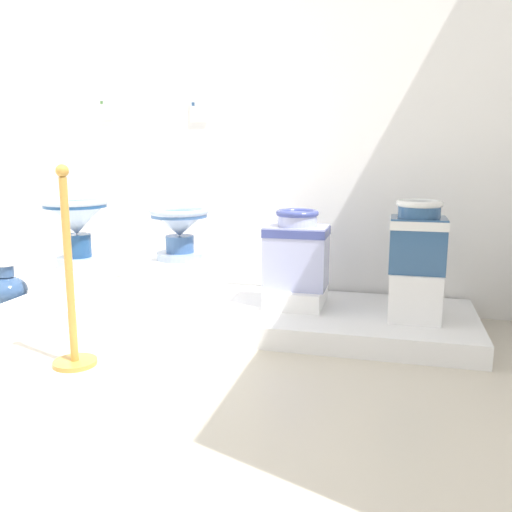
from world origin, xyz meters
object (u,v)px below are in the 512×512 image
Objects in this scene: plinth_block_tall_cobalt at (296,296)px; antique_toilet_pale_glazed at (418,235)px; plinth_block_slender_white at (181,279)px; stanchion_post_near_left at (71,300)px; decorative_vase_companion at (7,289)px; plinth_block_rightmost at (80,280)px; info_placard_second at (199,111)px; antique_toilet_rightmost at (76,221)px; plinth_block_pale_glazed at (414,295)px; info_placard_first at (107,109)px; antique_toilet_tall_cobalt at (297,249)px; antique_toilet_slender_white at (179,226)px.

antique_toilet_pale_glazed is at bearing -7.92° from plinth_block_tall_cobalt.
stanchion_post_near_left is at bearing -104.32° from plinth_block_slender_white.
plinth_block_tall_cobalt is 2.00m from decorative_vase_companion.
stanchion_post_near_left is (-0.22, -0.88, 0.08)m from plinth_block_slender_white.
plinth_block_rightmost is 1.47m from plinth_block_tall_cobalt.
stanchion_post_near_left is at bearing -98.10° from info_placard_second.
antique_toilet_pale_glazed is at bearing 0.12° from antique_toilet_rightmost.
plinth_block_slender_white is 0.91× the size of antique_toilet_pale_glazed.
plinth_block_slender_white is 1.09× the size of decorative_vase_companion.
plinth_block_pale_glazed is 0.34m from antique_toilet_pale_glazed.
info_placard_first is 0.71m from info_placard_second.
info_placard_second is at bearing 152.02° from plinth_block_tall_cobalt.
plinth_block_pale_glazed is (2.17, 0.00, 0.04)m from plinth_block_rightmost.
antique_toilet_rightmost is 1.53m from plinth_block_tall_cobalt.
plinth_block_pale_glazed is (0.71, -0.10, -0.22)m from antique_toilet_tall_cobalt.
antique_toilet_slender_white is 1.11× the size of decorative_vase_companion.
plinth_block_rightmost is 0.89× the size of antique_toilet_pale_glazed.
antique_toilet_tall_cobalt is at bearing 4.01° from plinth_block_rightmost.
antique_toilet_rightmost is 2.17m from antique_toilet_pale_glazed.
info_placard_second is (-0.78, 0.42, 1.17)m from plinth_block_tall_cobalt.
decorative_vase_companion reaches higher than plinth_block_tall_cobalt.
decorative_vase_companion is (-2.70, -0.08, -0.47)m from antique_toilet_pale_glazed.
antique_toilet_tall_cobalt is 2.03m from decorative_vase_companion.
antique_toilet_rightmost is 1.24× the size of plinth_block_slender_white.
antique_toilet_pale_glazed is at bearing 1.68° from decorative_vase_companion.
stanchion_post_near_left reaches higher than plinth_block_pale_glazed.
antique_toilet_pale_glazed is at bearing -13.16° from info_placard_first.
info_placard_first reaches higher than stanchion_post_near_left.
antique_toilet_slender_white reaches higher than plinth_block_slender_white.
antique_toilet_rightmost is 1.21× the size of antique_toilet_slender_white.
plinth_block_tall_cobalt is 0.39× the size of stanchion_post_near_left.
info_placard_second is (-0.03, 0.47, 0.75)m from antique_toilet_slender_white.
decorative_vase_companion is (-0.52, -0.07, -0.08)m from plinth_block_rightmost.
antique_toilet_tall_cobalt is 1.79m from info_placard_first.
antique_toilet_tall_cobalt is at bearing 172.08° from antique_toilet_pale_glazed.
antique_toilet_tall_cobalt is 0.73m from antique_toilet_pale_glazed.
info_placard_first reaches higher than plinth_block_tall_cobalt.
info_placard_first reaches higher than antique_toilet_tall_cobalt.
info_placard_first is at bearing 147.32° from antique_toilet_slender_white.
antique_toilet_pale_glazed is (2.17, 0.00, 0.39)m from plinth_block_rightmost.
plinth_block_slender_white is 0.78m from antique_toilet_tall_cobalt.
info_placard_second reaches higher than decorative_vase_companion.
stanchion_post_near_left is at bearing -59.50° from antique_toilet_rightmost.
plinth_block_rightmost is at bearing -116.57° from antique_toilet_rightmost.
decorative_vase_companion is (-1.24, -0.12, -0.47)m from antique_toilet_slender_white.
decorative_vase_companion is at bearing -174.90° from antique_toilet_tall_cobalt.
antique_toilet_tall_cobalt reaches higher than plinth_block_slender_white.
info_placard_first is 1.46m from decorative_vase_companion.
info_placard_second reaches higher than plinth_block_pale_glazed.
antique_toilet_slender_white reaches higher than plinth_block_rightmost.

